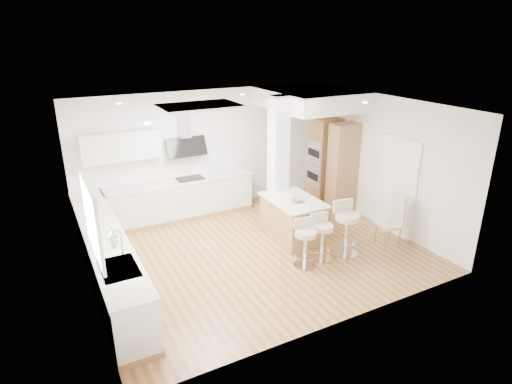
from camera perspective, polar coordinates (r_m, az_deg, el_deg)
ground at (r=8.40m, az=-0.06°, el=-7.85°), size 6.00×6.00×0.00m
ceiling at (r=8.40m, az=-0.06°, el=-7.85°), size 6.00×5.00×0.02m
wall_back at (r=10.00m, az=-6.82°, el=5.41°), size 6.00×0.04×2.80m
wall_left at (r=7.03m, az=-22.22°, el=-2.73°), size 0.04×5.00×2.80m
wall_right at (r=9.54m, az=16.11°, el=3.98°), size 0.04×5.00×2.80m
skylight at (r=7.70m, az=-7.52°, el=11.24°), size 4.10×2.10×0.06m
window_left at (r=6.10m, az=-21.13°, el=-3.14°), size 0.06×1.28×1.07m
doorway_right at (r=9.24m, az=18.28°, el=0.59°), size 0.05×1.00×2.10m
counter_left at (r=7.66m, az=-19.25°, el=-8.21°), size 0.63×4.50×1.35m
counter_back at (r=9.69m, az=-11.07°, el=0.27°), size 3.62×0.63×2.50m
pillar at (r=9.10m, az=2.98°, el=3.99°), size 0.35×0.35×2.80m
soffit at (r=9.77m, az=7.15°, el=12.24°), size 1.78×2.20×0.40m
oven_column at (r=10.31m, az=9.95°, el=3.69°), size 0.63×1.21×2.10m
peninsula at (r=8.80m, az=4.91°, el=-3.47°), size 0.92×1.38×0.90m
bar_stool_a at (r=7.71m, az=6.58°, el=-6.49°), size 0.48×0.48×0.90m
bar_stool_b at (r=7.99m, az=8.78°, el=-5.64°), size 0.43×0.43×0.89m
bar_stool_c at (r=8.20m, az=11.93°, el=-4.39°), size 0.53×0.53×1.06m
dining_chair at (r=8.81m, az=17.87°, el=-3.37°), size 0.48×0.48×1.06m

